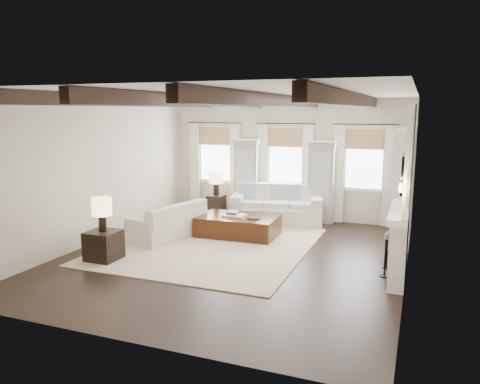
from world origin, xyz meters
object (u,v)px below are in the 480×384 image
at_px(sofa_left, 170,225).
at_px(side_table_back, 216,207).
at_px(sofa_back, 277,208).
at_px(side_table_front, 104,246).
at_px(ottoman, 238,226).

bearing_deg(sofa_left, side_table_back, 86.12).
height_order(sofa_back, side_table_front, sofa_back).
height_order(sofa_left, side_table_front, sofa_left).
relative_size(sofa_back, side_table_front, 4.24).
xyz_separation_m(ottoman, side_table_front, (-1.79, -2.62, 0.06)).
distance_m(sofa_left, side_table_front, 1.90).
bearing_deg(sofa_left, side_table_front, -102.84).
xyz_separation_m(sofa_left, side_table_front, (-0.42, -1.85, -0.03)).
relative_size(sofa_back, ottoman, 1.38).
height_order(sofa_back, ottoman, sofa_back).
height_order(sofa_back, side_table_back, sofa_back).
bearing_deg(sofa_back, side_table_back, -176.18).
bearing_deg(side_table_front, sofa_back, 61.82).
xyz_separation_m(sofa_back, ottoman, (-0.47, -1.59, -0.16)).
xyz_separation_m(sofa_back, side_table_front, (-2.25, -4.21, -0.11)).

